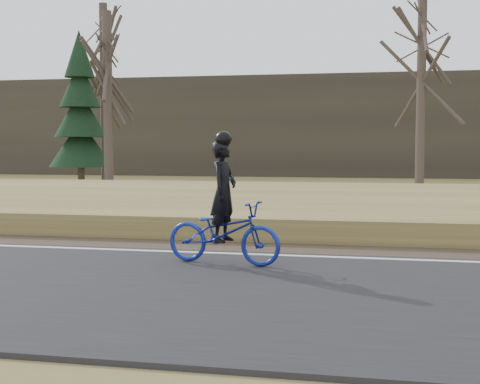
# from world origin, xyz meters

# --- Properties ---
(ground) EXTENTS (120.00, 120.00, 0.00)m
(ground) POSITION_xyz_m (0.00, 0.00, 0.00)
(ground) COLOR #9B8D4E
(ground) RESTS_ON ground
(edge_line) EXTENTS (120.00, 0.12, 0.01)m
(edge_line) POSITION_xyz_m (0.00, 0.20, 0.07)
(edge_line) COLOR silver
(edge_line) RESTS_ON road
(shoulder) EXTENTS (120.00, 1.60, 0.04)m
(shoulder) POSITION_xyz_m (0.00, 1.20, 0.02)
(shoulder) COLOR #473A2B
(shoulder) RESTS_ON ground
(embankment) EXTENTS (120.00, 5.00, 0.44)m
(embankment) POSITION_xyz_m (0.00, 4.20, 0.22)
(embankment) COLOR #9B8D4E
(embankment) RESTS_ON ground
(ballast) EXTENTS (120.00, 3.00, 0.45)m
(ballast) POSITION_xyz_m (0.00, 8.00, 0.23)
(ballast) COLOR slate
(ballast) RESTS_ON ground
(railroad) EXTENTS (120.00, 2.40, 0.29)m
(railroad) POSITION_xyz_m (0.00, 8.00, 0.53)
(railroad) COLOR black
(railroad) RESTS_ON ballast
(treeline_backdrop) EXTENTS (120.00, 4.00, 6.00)m
(treeline_backdrop) POSITION_xyz_m (0.00, 30.00, 3.00)
(treeline_backdrop) COLOR #383328
(treeline_backdrop) RESTS_ON ground
(cyclist) EXTENTS (1.96, 0.98, 2.07)m
(cyclist) POSITION_xyz_m (3.86, -0.75, 0.71)
(cyclist) COLOR navy
(cyclist) RESTS_ON road
(bare_tree_left) EXTENTS (0.36, 0.36, 8.05)m
(bare_tree_left) POSITION_xyz_m (-5.65, 16.82, 4.02)
(bare_tree_left) COLOR #50433B
(bare_tree_left) RESTS_ON ground
(bare_tree_near_left) EXTENTS (0.36, 0.36, 6.98)m
(bare_tree_near_left) POSITION_xyz_m (-4.00, 13.31, 3.49)
(bare_tree_near_left) COLOR #50433B
(bare_tree_near_left) RESTS_ON ground
(bare_tree_center) EXTENTS (0.36, 0.36, 7.88)m
(bare_tree_center) POSITION_xyz_m (7.76, 16.12, 3.94)
(bare_tree_center) COLOR #50433B
(bare_tree_center) RESTS_ON ground
(conifer) EXTENTS (2.60, 2.60, 6.62)m
(conifer) POSITION_xyz_m (-5.93, 14.98, 3.13)
(conifer) COLOR #50433B
(conifer) RESTS_ON ground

